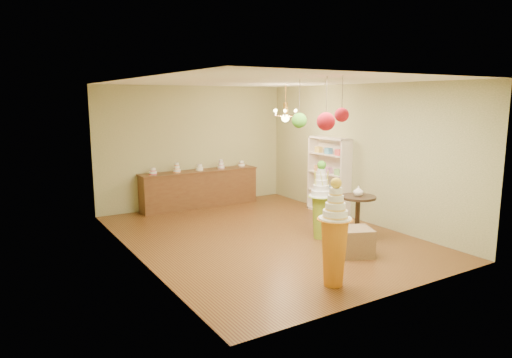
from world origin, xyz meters
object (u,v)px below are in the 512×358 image
pedestal_green (321,207)px  round_table (358,212)px  sideboard (200,188)px  pedestal_orange (334,243)px

pedestal_green → round_table: 0.70m
pedestal_green → sideboard: size_ratio=0.50×
sideboard → pedestal_green: bearing=-76.6°
pedestal_green → round_table: pedestal_green is taller
pedestal_green → pedestal_orange: size_ratio=0.96×
pedestal_green → sideboard: bearing=103.4°
pedestal_orange → round_table: pedestal_orange is taller
pedestal_green → pedestal_orange: bearing=-124.6°
round_table → pedestal_green: bearing=137.7°
sideboard → round_table: 4.35m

